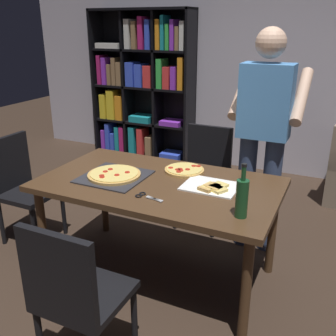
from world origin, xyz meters
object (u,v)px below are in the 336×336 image
object	(u,v)px
dining_table	(159,192)
second_pizza_plain	(184,170)
chair_left_end	(21,183)
pepperoni_pizza_on_tray	(114,175)
chair_far_side	(205,170)
wine_bottle	(242,197)
person_serving_pizza	(264,130)
bookshelf	(142,88)
chair_near_camera	(74,292)
kitchen_scissors	(145,196)

from	to	relation	value
dining_table	second_pizza_plain	world-z (taller)	second_pizza_plain
chair_left_end	pepperoni_pizza_on_tray	xyz separation A→B (m)	(0.98, -0.06, 0.25)
dining_table	chair_far_side	size ratio (longest dim) A/B	1.81
chair_far_side	second_pizza_plain	world-z (taller)	chair_far_side
second_pizza_plain	wine_bottle	bearing A→B (deg)	-42.70
chair_far_side	person_serving_pizza	distance (m)	0.76
bookshelf	second_pizza_plain	size ratio (longest dim) A/B	6.73
chair_near_camera	chair_left_end	world-z (taller)	same
pepperoni_pizza_on_tray	dining_table	bearing A→B (deg)	10.21
chair_left_end	second_pizza_plain	distance (m)	1.43
chair_near_camera	dining_table	bearing A→B (deg)	90.00
dining_table	chair_near_camera	xyz separation A→B (m)	(-0.00, -0.95, -0.16)
bookshelf	second_pizza_plain	xyz separation A→B (m)	(1.51, -2.11, -0.20)
person_serving_pizza	second_pizza_plain	world-z (taller)	person_serving_pizza
person_serving_pizza	pepperoni_pizza_on_tray	distance (m)	1.19
chair_far_side	wine_bottle	xyz separation A→B (m)	(0.64, -1.21, 0.36)
chair_left_end	wine_bottle	size ratio (longest dim) A/B	2.85
chair_far_side	wine_bottle	bearing A→B (deg)	-61.98
bookshelf	person_serving_pizza	size ratio (longest dim) A/B	1.11
dining_table	second_pizza_plain	size ratio (longest dim) A/B	5.61
pepperoni_pizza_on_tray	person_serving_pizza	bearing A→B (deg)	42.40
bookshelf	kitchen_scissors	world-z (taller)	bookshelf
kitchen_scissors	second_pizza_plain	size ratio (longest dim) A/B	0.68
chair_near_camera	chair_far_side	distance (m)	1.90
chair_left_end	wine_bottle	world-z (taller)	wine_bottle
dining_table	bookshelf	bearing A→B (deg)	121.11
person_serving_pizza	dining_table	bearing A→B (deg)	-126.53
pepperoni_pizza_on_tray	wine_bottle	world-z (taller)	wine_bottle
kitchen_scissors	bookshelf	bearing A→B (deg)	119.16
dining_table	pepperoni_pizza_on_tray	distance (m)	0.34
person_serving_pizza	pepperoni_pizza_on_tray	bearing A→B (deg)	-137.60
pepperoni_pizza_on_tray	chair_near_camera	bearing A→B (deg)	-70.16
person_serving_pizza	chair_left_end	bearing A→B (deg)	-158.39
kitchen_scissors	chair_near_camera	bearing A→B (deg)	-92.94
dining_table	person_serving_pizza	size ratio (longest dim) A/B	0.93
bookshelf	pepperoni_pizza_on_tray	bearing A→B (deg)	-65.44
second_pizza_plain	kitchen_scissors	bearing A→B (deg)	-95.07
chair_far_side	kitchen_scissors	bearing A→B (deg)	-88.31
dining_table	wine_bottle	world-z (taller)	wine_bottle
chair_left_end	wine_bottle	distance (m)	1.99
bookshelf	wine_bottle	bearing A→B (deg)	-51.75
bookshelf	kitchen_scissors	bearing A→B (deg)	-60.84
chair_near_camera	second_pizza_plain	size ratio (longest dim) A/B	3.11
chair_far_side	chair_left_end	size ratio (longest dim) A/B	1.00
wine_bottle	second_pizza_plain	world-z (taller)	wine_bottle
chair_far_side	pepperoni_pizza_on_tray	size ratio (longest dim) A/B	2.07
chair_near_camera	person_serving_pizza	world-z (taller)	person_serving_pizza
pepperoni_pizza_on_tray	second_pizza_plain	size ratio (longest dim) A/B	1.50
chair_far_side	wine_bottle	world-z (taller)	wine_bottle
chair_left_end	bookshelf	size ratio (longest dim) A/B	0.46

